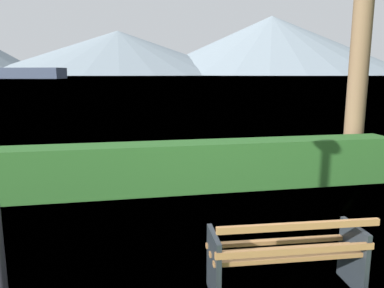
% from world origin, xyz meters
% --- Properties ---
extents(water_surface, '(620.00, 620.00, 0.00)m').
position_xyz_m(water_surface, '(0.00, 309.35, 0.00)').
color(water_surface, '#7A99A8').
rests_on(water_surface, ground_plane).
extents(park_bench, '(1.59, 0.65, 0.87)m').
position_xyz_m(park_bench, '(-0.00, -0.06, 0.42)').
color(park_bench, olive).
rests_on(park_bench, ground_plane).
extents(hedge_row, '(7.62, 0.66, 0.93)m').
position_xyz_m(hedge_row, '(0.00, 3.55, 0.47)').
color(hedge_row, '#285B23').
rests_on(hedge_row, ground_plane).
extents(sailboat_mid, '(7.33, 8.44, 2.33)m').
position_xyz_m(sailboat_mid, '(55.68, 80.12, 0.81)').
color(sailboat_mid, silver).
rests_on(sailboat_mid, water_surface).
extents(distant_hills, '(798.30, 402.69, 87.14)m').
position_xyz_m(distant_hills, '(58.93, 557.83, 39.11)').
color(distant_hills, gray).
rests_on(distant_hills, ground_plane).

